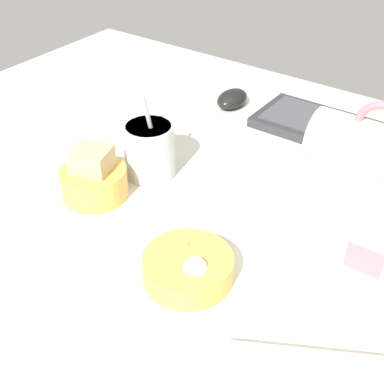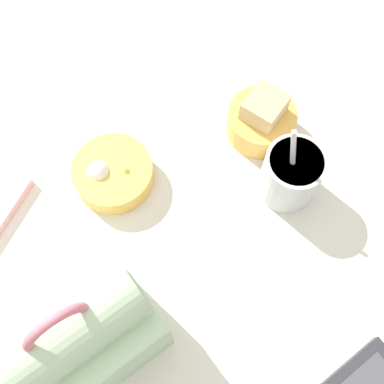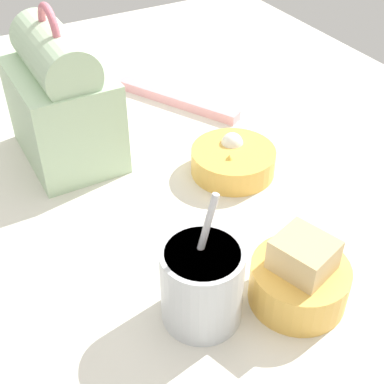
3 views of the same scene
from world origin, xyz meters
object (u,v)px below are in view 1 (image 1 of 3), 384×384
at_px(keyboard, 357,136).
at_px(soup_cup, 150,149).
at_px(chopstick_case, 332,364).
at_px(lunch_bag, 366,195).
at_px(bento_bowl_snacks, 188,267).
at_px(bento_bowl_sandwich, 94,179).
at_px(computer_mouse, 232,99).

height_order(keyboard, soup_cup, soup_cup).
bearing_deg(soup_cup, chopstick_case, -24.52).
bearing_deg(lunch_bag, bento_bowl_snacks, -129.74).
distance_m(soup_cup, bento_bowl_snacks, 0.26).
bearing_deg(keyboard, bento_bowl_sandwich, -124.03).
xyz_separation_m(keyboard, soup_cup, (-0.24, -0.30, 0.04)).
height_order(keyboard, bento_bowl_snacks, bento_bowl_snacks).
xyz_separation_m(soup_cup, bento_bowl_snacks, (0.20, -0.16, -0.03)).
height_order(lunch_bag, bento_bowl_snacks, lunch_bag).
height_order(lunch_bag, computer_mouse, lunch_bag).
xyz_separation_m(keyboard, computer_mouse, (-0.26, -0.01, 0.01)).
height_order(keyboard, computer_mouse, computer_mouse).
bearing_deg(chopstick_case, lunch_bag, 105.12).
bearing_deg(chopstick_case, bento_bowl_sandwich, 168.92).
distance_m(lunch_bag, chopstick_case, 0.23).
bearing_deg(soup_cup, keyboard, 51.60).
bearing_deg(bento_bowl_sandwich, computer_mouse, 88.51).
distance_m(soup_cup, chopstick_case, 0.45).
bearing_deg(bento_bowl_sandwich, bento_bowl_snacks, -15.64).
relative_size(bento_bowl_snacks, chopstick_case, 0.54).
distance_m(soup_cup, computer_mouse, 0.29).
distance_m(bento_bowl_sandwich, chopstick_case, 0.45).
relative_size(keyboard, bento_bowl_snacks, 3.28).
bearing_deg(keyboard, lunch_bag, -68.74).
bearing_deg(bento_bowl_sandwich, keyboard, 55.97).
xyz_separation_m(lunch_bag, bento_bowl_snacks, (-0.15, -0.18, -0.07)).
relative_size(lunch_bag, computer_mouse, 2.78).
distance_m(lunch_bag, computer_mouse, 0.46).
relative_size(lunch_bag, chopstick_case, 1.03).
bearing_deg(soup_cup, lunch_bag, 3.52).
bearing_deg(bento_bowl_sandwich, chopstick_case, -11.08).
distance_m(lunch_bag, bento_bowl_snacks, 0.25).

